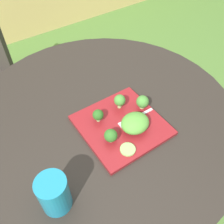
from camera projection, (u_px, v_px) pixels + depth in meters
The scene contains 11 objects.
ground_plane at pixel (106, 192), 1.53m from camera, with size 12.00×12.00×0.00m, color #4C7533.
patio_table at pixel (104, 143), 1.14m from camera, with size 1.08×1.08×0.74m.
salad_plate at pixel (121, 125), 0.93m from camera, with size 0.30×0.30×0.01m, color maroon.
drinking_glass at pixel (55, 195), 0.69m from camera, with size 0.09×0.09×0.13m.
fork at pixel (133, 119), 0.94m from camera, with size 0.15×0.02×0.00m.
lettuce_mound at pixel (135, 123), 0.89m from camera, with size 0.11×0.09×0.06m, color #519338.
broccoli_floret_0 at pixel (98, 115), 0.91m from camera, with size 0.04×0.04×0.05m.
broccoli_floret_1 at pixel (143, 102), 0.95m from camera, with size 0.05×0.05×0.06m.
broccoli_floret_2 at pixel (111, 136), 0.85m from camera, with size 0.05×0.05×0.05m.
broccoli_floret_3 at pixel (120, 100), 0.95m from camera, with size 0.04×0.04×0.06m.
cucumber_slice_0 at pixel (128, 149), 0.84m from camera, with size 0.05×0.05×0.01m, color #8EB766.
Camera 1 is at (-0.34, -0.56, 1.47)m, focal length 39.57 mm.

